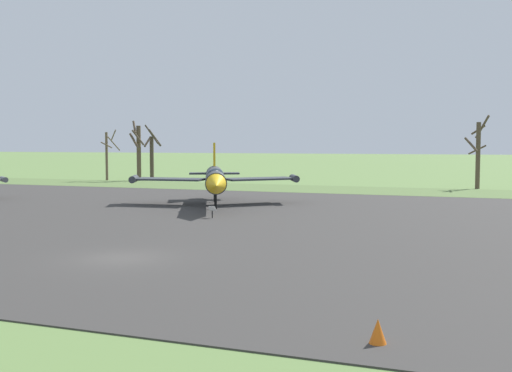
# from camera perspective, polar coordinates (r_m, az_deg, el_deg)

# --- Properties ---
(ground_plane) EXTENTS (600.00, 600.00, 0.00)m
(ground_plane) POSITION_cam_1_polar(r_m,az_deg,el_deg) (29.48, -12.42, -6.64)
(ground_plane) COLOR #607F42
(asphalt_apron) EXTENTS (108.00, 49.45, 0.05)m
(asphalt_apron) POSITION_cam_1_polar(r_m,az_deg,el_deg) (42.54, -1.48, -3.27)
(asphalt_apron) COLOR #383533
(asphalt_apron) RESTS_ON ground
(grass_verge_strip) EXTENTS (168.00, 12.00, 0.06)m
(grass_verge_strip) POSITION_cam_1_polar(r_m,az_deg,el_deg) (71.82, 7.73, -0.35)
(grass_verge_strip) COLOR #56703A
(grass_verge_strip) RESTS_ON ground
(jet_fighter_front_left) EXTENTS (14.70, 16.43, 5.47)m
(jet_fighter_front_left) POSITION_cam_1_polar(r_m,az_deg,el_deg) (52.76, -3.82, 0.73)
(jet_fighter_front_left) COLOR #33383D
(jet_fighter_front_left) RESTS_ON ground
(info_placard_front_left) EXTENTS (0.53, 0.23, 0.90)m
(info_placard_front_left) POSITION_cam_1_polar(r_m,az_deg,el_deg) (44.10, -4.09, -2.33)
(info_placard_front_left) COLOR black
(info_placard_front_left) RESTS_ON ground
(bare_tree_far_left) EXTENTS (1.88, 3.05, 7.43)m
(bare_tree_far_left) POSITION_cam_1_polar(r_m,az_deg,el_deg) (91.72, -13.64, 2.93)
(bare_tree_far_left) COLOR brown
(bare_tree_far_left) RESTS_ON ground
(bare_tree_left_of_center) EXTENTS (2.44, 1.56, 8.73)m
(bare_tree_left_of_center) POSITION_cam_1_polar(r_m,az_deg,el_deg) (91.02, -10.90, 3.29)
(bare_tree_left_of_center) COLOR brown
(bare_tree_left_of_center) RESTS_ON ground
(bare_tree_center) EXTENTS (2.44, 2.38, 8.18)m
(bare_tree_center) POSITION_cam_1_polar(r_m,az_deg,el_deg) (91.68, -9.66, 2.97)
(bare_tree_center) COLOR #42382D
(bare_tree_center) RESTS_ON ground
(bare_tree_right_of_center) EXTENTS (2.92, 2.93, 8.80)m
(bare_tree_right_of_center) POSITION_cam_1_polar(r_m,az_deg,el_deg) (77.69, 19.94, 3.04)
(bare_tree_right_of_center) COLOR brown
(bare_tree_right_of_center) RESTS_ON ground
(traffic_cone) EXTENTS (0.50, 0.50, 0.72)m
(traffic_cone) POSITION_cam_1_polar(r_m,az_deg,el_deg) (17.09, 11.26, -13.18)
(traffic_cone) COLOR orange
(traffic_cone) RESTS_ON ground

